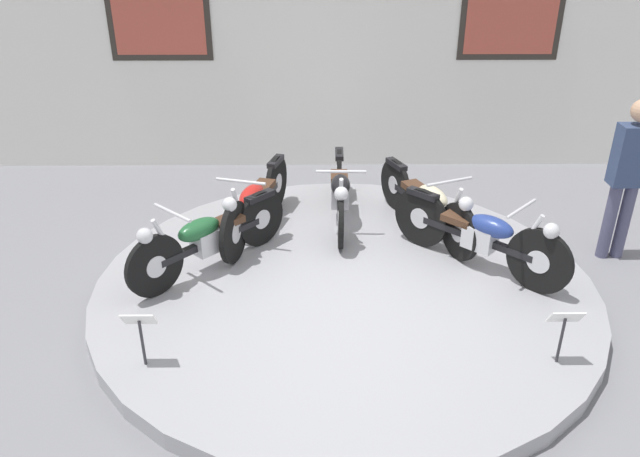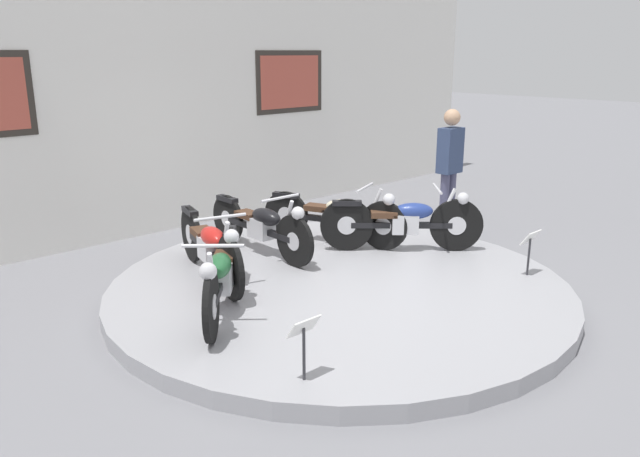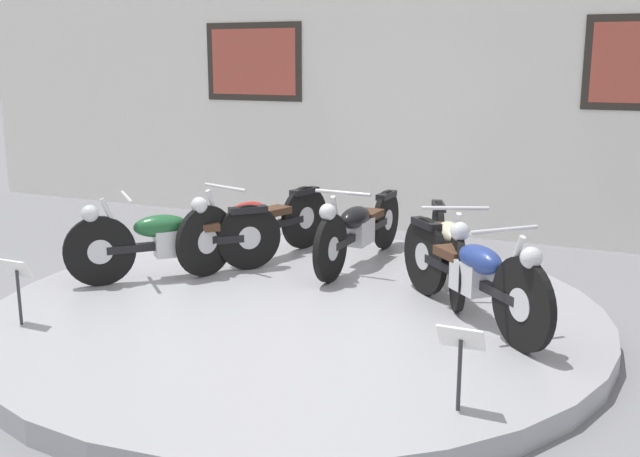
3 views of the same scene
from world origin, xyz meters
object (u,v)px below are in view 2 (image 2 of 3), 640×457
object	(u,v)px
motorcycle_green	(221,274)
info_placard_front_left	(304,335)
visitor_standing	(450,162)
info_placard_front_centre	(530,243)
motorcycle_cream	(336,215)
motorcycle_blue	(405,220)
motorcycle_red	(210,245)
motorcycle_black	(261,224)

from	to	relation	value
motorcycle_green	info_placard_front_left	xyz separation A→B (m)	(-0.30, -1.50, -0.01)
motorcycle_green	visitor_standing	size ratio (longest dim) A/B	0.84
info_placard_front_centre	visitor_standing	xyz separation A→B (m)	(1.31, 2.02, 0.48)
motorcycle_cream	info_placard_front_centre	bearing A→B (deg)	-72.85
motorcycle_cream	visitor_standing	xyz separation A→B (m)	(2.02, -0.27, 0.47)
motorcycle_cream	motorcycle_blue	distance (m)	0.88
visitor_standing	motorcycle_cream	bearing A→B (deg)	172.28
motorcycle_red	motorcycle_black	world-z (taller)	motorcycle_red
info_placard_front_centre	motorcycle_cream	bearing A→B (deg)	107.15
motorcycle_green	motorcycle_cream	size ratio (longest dim) A/B	0.81
info_placard_front_left	motorcycle_black	bearing A→B (deg)	57.56
motorcycle_blue	motorcycle_red	bearing A→B (deg)	161.21
motorcycle_blue	visitor_standing	size ratio (longest dim) A/B	0.83
info_placard_front_centre	visitor_standing	world-z (taller)	visitor_standing
motorcycle_green	motorcycle_black	size ratio (longest dim) A/B	0.76
motorcycle_black	motorcycle_red	bearing A→B (deg)	-161.08
motorcycle_black	motorcycle_cream	size ratio (longest dim) A/B	1.07
motorcycle_green	motorcycle_cream	world-z (taller)	same
info_placard_front_left	visitor_standing	size ratio (longest dim) A/B	0.29
motorcycle_red	motorcycle_black	xyz separation A→B (m)	(0.95, 0.33, -0.02)
motorcycle_black	info_placard_front_centre	distance (m)	3.10
info_placard_front_left	info_placard_front_centre	distance (m)	3.33
info_placard_front_left	visitor_standing	bearing A→B (deg)	23.49
motorcycle_green	visitor_standing	xyz separation A→B (m)	(4.33, 0.52, 0.47)
motorcycle_red	motorcycle_green	bearing A→B (deg)	-117.42
motorcycle_blue	info_placard_front_left	xyz separation A→B (m)	(-3.02, -1.50, -0.02)
motorcycle_cream	motorcycle_green	bearing A→B (deg)	-161.18
motorcycle_black	motorcycle_cream	world-z (taller)	motorcycle_cream
motorcycle_green	motorcycle_cream	distance (m)	2.45
motorcycle_green	motorcycle_red	bearing A→B (deg)	62.58
info_placard_front_left	motorcycle_red	bearing A→B (deg)	72.72
motorcycle_green	motorcycle_cream	xyz separation A→B (m)	(2.32, 0.79, -0.00)
motorcycle_red	motorcycle_black	size ratio (longest dim) A/B	0.99
motorcycle_red	motorcycle_black	bearing A→B (deg)	18.92
motorcycle_cream	motorcycle_black	bearing A→B (deg)	161.19
motorcycle_red	visitor_standing	bearing A→B (deg)	-3.99
motorcycle_blue	visitor_standing	xyz separation A→B (m)	(1.61, 0.51, 0.46)
motorcycle_red	motorcycle_cream	distance (m)	1.91
motorcycle_green	info_placard_front_left	world-z (taller)	motorcycle_green
motorcycle_green	motorcycle_blue	world-z (taller)	motorcycle_blue
motorcycle_black	motorcycle_blue	size ratio (longest dim) A/B	1.33
visitor_standing	motorcycle_green	bearing A→B (deg)	-173.21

